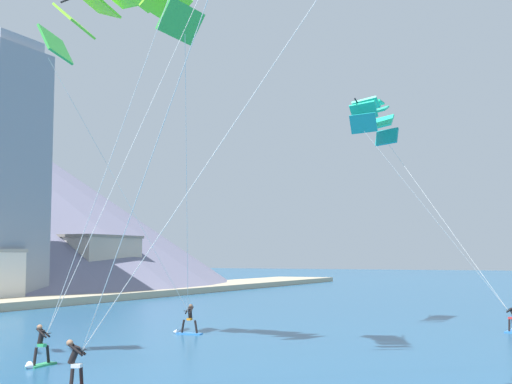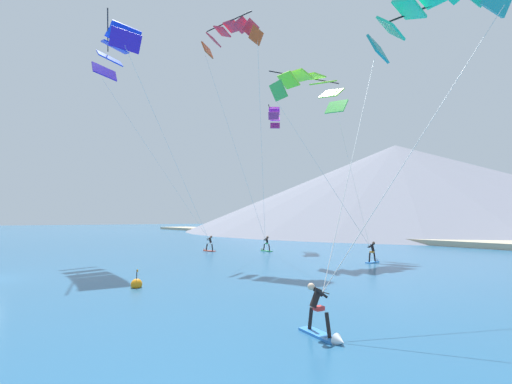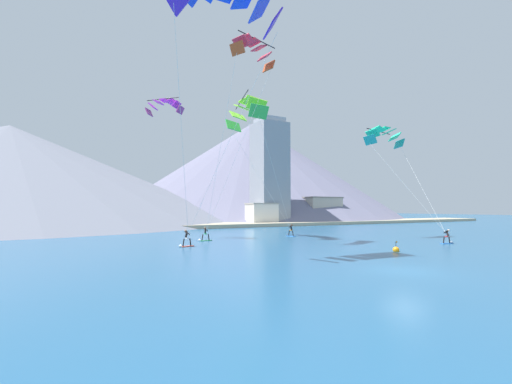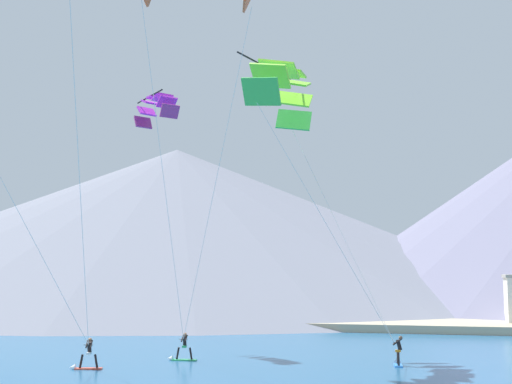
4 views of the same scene
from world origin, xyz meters
The scene contains 14 objects.
kitesurfer_near_lead centered at (-7.84, 18.86, 0.51)m, with size 1.78×0.91×1.73m.
kitesurfer_near_trail centered at (-4.18, 23.73, 0.47)m, with size 1.77×0.60×1.69m.
kitesurfer_mid_center centered at (17.79, 8.47, 0.44)m, with size 1.78×0.69×1.62m.
kitesurfer_far_left centered at (8.43, 24.68, 0.50)m, with size 0.61×1.77×1.73m.
parafoil_kite_near_lead centered at (-7.74, 8.92, 19.43)m, with size 8.97×11.67×19.40m.
parafoil_kite_near_trail centered at (-1.12, 17.37, 20.49)m, with size 6.07×8.17×20.30m.
parafoil_kite_mid_center centered at (17.47, 16.46, 13.13)m, with size 6.24×9.20×12.92m.
parafoil_kite_far_left centered at (1.87, 24.70, 16.34)m, with size 8.19×9.09×16.35m.
parafoil_kite_distant_high_outer centered at (-7.82, 28.14, 16.56)m, with size 4.39×4.15×1.88m.
race_marker_buoy centered at (7.22, 6.49, 0.16)m, with size 0.56×0.56×1.02m.
shoreline_strip centered at (0.00, 50.50, 0.35)m, with size 180.00×10.00×0.70m, color tan.
shore_building_quay_east centered at (-31.79, 54.73, 2.81)m, with size 5.63×5.71×5.60m.
shore_building_quay_west centered at (-19.72, 53.46, 2.19)m, with size 8.05×5.43×4.35m.
mountain_peak_west_ridge centered at (-32.97, 97.96, 13.11)m, with size 126.89×126.89×26.23m.
Camera 2 is at (24.71, 0.86, 3.41)m, focal length 24.00 mm.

